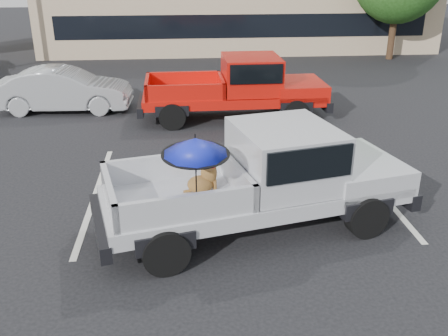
# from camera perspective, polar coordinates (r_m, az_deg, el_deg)

# --- Properties ---
(ground) EXTENTS (90.00, 90.00, 0.00)m
(ground) POSITION_cam_1_polar(r_m,az_deg,el_deg) (8.96, 2.98, -7.93)
(ground) COLOR black
(ground) RESTS_ON ground
(stripe_left) EXTENTS (0.12, 5.00, 0.01)m
(stripe_left) POSITION_cam_1_polar(r_m,az_deg,el_deg) (10.81, -14.49, -2.95)
(stripe_left) COLOR silver
(stripe_left) RESTS_ON ground
(stripe_right) EXTENTS (0.12, 5.00, 0.01)m
(stripe_right) POSITION_cam_1_polar(r_m,az_deg,el_deg) (11.42, 16.67, -1.76)
(stripe_right) COLOR silver
(stripe_right) RESTS_ON ground
(silver_pickup) EXTENTS (5.99, 3.21, 2.06)m
(silver_pickup) POSITION_cam_1_polar(r_m,az_deg,el_deg) (8.94, 5.57, -0.52)
(silver_pickup) COLOR black
(silver_pickup) RESTS_ON ground
(red_pickup) EXTENTS (5.73, 2.19, 1.88)m
(red_pickup) POSITION_cam_1_polar(r_m,az_deg,el_deg) (15.28, 2.46, 9.48)
(red_pickup) COLOR black
(red_pickup) RESTS_ON ground
(silver_sedan) EXTENTS (4.25, 1.64, 1.38)m
(silver_sedan) POSITION_cam_1_polar(r_m,az_deg,el_deg) (16.87, -17.81, 8.53)
(silver_sedan) COLOR #9FA2A6
(silver_sedan) RESTS_ON ground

